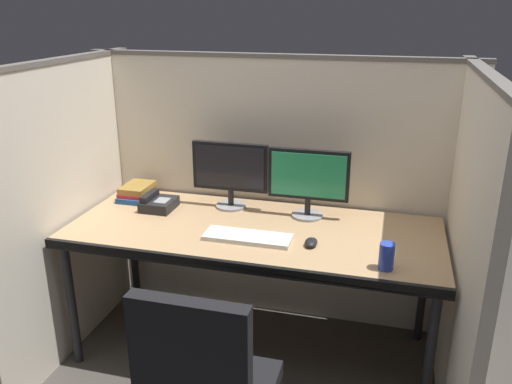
{
  "coord_description": "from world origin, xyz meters",
  "views": [
    {
      "loc": [
        0.65,
        -2.07,
        1.82
      ],
      "look_at": [
        0.0,
        0.35,
        0.92
      ],
      "focal_mm": 36.66,
      "sensor_mm": 36.0,
      "label": 1
    }
  ],
  "objects_px": {
    "monitor_right": "(309,179)",
    "soda_can": "(386,256)",
    "computer_mouse": "(311,242)",
    "desk": "(253,238)",
    "desk_phone": "(158,203)",
    "book_stack": "(136,192)",
    "keyboard_main": "(248,237)",
    "monitor_left": "(230,171)"
  },
  "relations": [
    {
      "from": "monitor_right",
      "to": "soda_can",
      "type": "xyz_separation_m",
      "value": [
        0.43,
        -0.5,
        -0.15
      ]
    },
    {
      "from": "keyboard_main",
      "to": "soda_can",
      "type": "distance_m",
      "value": 0.68
    },
    {
      "from": "book_stack",
      "to": "desk_phone",
      "type": "relative_size",
      "value": 1.19
    },
    {
      "from": "desk",
      "to": "soda_can",
      "type": "xyz_separation_m",
      "value": [
        0.67,
        -0.27,
        0.11
      ]
    },
    {
      "from": "keyboard_main",
      "to": "book_stack",
      "type": "distance_m",
      "value": 0.87
    },
    {
      "from": "monitor_left",
      "to": "book_stack",
      "type": "bearing_deg",
      "value": -178.7
    },
    {
      "from": "soda_can",
      "to": "keyboard_main",
      "type": "bearing_deg",
      "value": 168.01
    },
    {
      "from": "desk",
      "to": "monitor_left",
      "type": "bearing_deg",
      "value": 127.11
    },
    {
      "from": "monitor_right",
      "to": "soda_can",
      "type": "relative_size",
      "value": 3.52
    },
    {
      "from": "computer_mouse",
      "to": "monitor_left",
      "type": "bearing_deg",
      "value": 143.69
    },
    {
      "from": "monitor_right",
      "to": "book_stack",
      "type": "relative_size",
      "value": 1.91
    },
    {
      "from": "desk",
      "to": "keyboard_main",
      "type": "relative_size",
      "value": 4.42
    },
    {
      "from": "keyboard_main",
      "to": "book_stack",
      "type": "xyz_separation_m",
      "value": [
        -0.79,
        0.38,
        0.03
      ]
    },
    {
      "from": "monitor_right",
      "to": "book_stack",
      "type": "bearing_deg",
      "value": 179.07
    },
    {
      "from": "keyboard_main",
      "to": "soda_can",
      "type": "relative_size",
      "value": 3.52
    },
    {
      "from": "desk",
      "to": "computer_mouse",
      "type": "bearing_deg",
      "value": -19.98
    },
    {
      "from": "desk",
      "to": "desk_phone",
      "type": "distance_m",
      "value": 0.61
    },
    {
      "from": "monitor_right",
      "to": "computer_mouse",
      "type": "xyz_separation_m",
      "value": [
        0.08,
        -0.35,
        -0.2
      ]
    },
    {
      "from": "desk",
      "to": "keyboard_main",
      "type": "xyz_separation_m",
      "value": [
        0.01,
        -0.12,
        0.06
      ]
    },
    {
      "from": "desk",
      "to": "soda_can",
      "type": "bearing_deg",
      "value": -21.63
    },
    {
      "from": "desk",
      "to": "computer_mouse",
      "type": "relative_size",
      "value": 19.79
    },
    {
      "from": "monitor_left",
      "to": "soda_can",
      "type": "height_order",
      "value": "monitor_left"
    },
    {
      "from": "monitor_right",
      "to": "computer_mouse",
      "type": "bearing_deg",
      "value": -77.48
    },
    {
      "from": "desk_phone",
      "to": "desk",
      "type": "bearing_deg",
      "value": -12.86
    },
    {
      "from": "desk",
      "to": "desk_phone",
      "type": "height_order",
      "value": "desk_phone"
    },
    {
      "from": "keyboard_main",
      "to": "book_stack",
      "type": "bearing_deg",
      "value": 154.35
    },
    {
      "from": "keyboard_main",
      "to": "desk_phone",
      "type": "bearing_deg",
      "value": 156.47
    },
    {
      "from": "monitor_right",
      "to": "book_stack",
      "type": "height_order",
      "value": "monitor_right"
    },
    {
      "from": "desk",
      "to": "desk_phone",
      "type": "bearing_deg",
      "value": 167.14
    },
    {
      "from": "book_stack",
      "to": "soda_can",
      "type": "height_order",
      "value": "soda_can"
    },
    {
      "from": "monitor_right",
      "to": "book_stack",
      "type": "distance_m",
      "value": 1.04
    },
    {
      "from": "desk",
      "to": "monitor_left",
      "type": "height_order",
      "value": "monitor_left"
    },
    {
      "from": "desk_phone",
      "to": "book_stack",
      "type": "bearing_deg",
      "value": 148.29
    },
    {
      "from": "monitor_left",
      "to": "book_stack",
      "type": "xyz_separation_m",
      "value": [
        -0.58,
        -0.01,
        -0.17
      ]
    },
    {
      "from": "desk",
      "to": "monitor_right",
      "type": "height_order",
      "value": "monitor_right"
    },
    {
      "from": "desk",
      "to": "monitor_left",
      "type": "distance_m",
      "value": 0.43
    },
    {
      "from": "computer_mouse",
      "to": "desk",
      "type": "bearing_deg",
      "value": 160.02
    },
    {
      "from": "monitor_left",
      "to": "desk",
      "type": "bearing_deg",
      "value": -52.89
    },
    {
      "from": "keyboard_main",
      "to": "book_stack",
      "type": "relative_size",
      "value": 1.91
    },
    {
      "from": "computer_mouse",
      "to": "soda_can",
      "type": "distance_m",
      "value": 0.38
    },
    {
      "from": "computer_mouse",
      "to": "book_stack",
      "type": "bearing_deg",
      "value": 161.42
    },
    {
      "from": "desk",
      "to": "soda_can",
      "type": "height_order",
      "value": "soda_can"
    }
  ]
}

